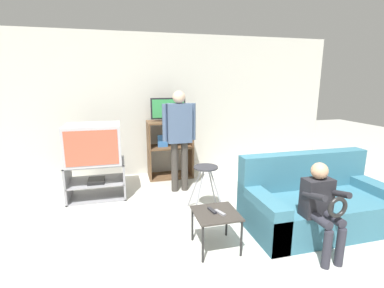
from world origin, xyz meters
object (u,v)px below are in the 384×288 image
(tv_stand, at_px, (97,180))
(television_main, at_px, (94,143))
(snack_table, at_px, (216,217))
(couch, at_px, (316,203))
(television_flat, at_px, (168,110))
(person_seated_child, at_px, (322,203))
(folding_stool, at_px, (206,175))
(remote_control_white, at_px, (220,213))
(media_shelf, at_px, (170,149))
(remote_control_black, at_px, (212,210))
(person_standing_adult, at_px, (179,132))

(tv_stand, height_order, television_main, television_main)
(snack_table, distance_m, couch, 1.38)
(television_flat, xyz_separation_m, snack_table, (0.08, -2.39, -0.89))
(person_seated_child, bearing_deg, tv_stand, 137.80)
(folding_stool, relative_size, remote_control_white, 4.41)
(television_main, height_order, couch, television_main)
(media_shelf, height_order, snack_table, media_shelf)
(television_flat, xyz_separation_m, remote_control_white, (0.12, -2.42, -0.83))
(remote_control_black, bearing_deg, television_main, 115.84)
(tv_stand, bearing_deg, person_standing_adult, -3.07)
(tv_stand, bearing_deg, media_shelf, 26.84)
(person_standing_adult, bearing_deg, remote_control_white, -87.76)
(remote_control_white, xyz_separation_m, couch, (1.34, 0.20, -0.14))
(folding_stool, relative_size, couch, 0.36)
(media_shelf, distance_m, remote_control_white, 2.43)
(couch, bearing_deg, media_shelf, 122.90)
(tv_stand, xyz_separation_m, couch, (2.70, -1.58, 0.01))
(media_shelf, bearing_deg, person_seated_child, -68.85)
(folding_stool, distance_m, snack_table, 0.93)
(remote_control_black, relative_size, couch, 0.08)
(media_shelf, height_order, television_flat, television_flat)
(tv_stand, height_order, couch, couch)
(television_main, xyz_separation_m, person_standing_adult, (1.30, -0.09, 0.14))
(person_standing_adult, bearing_deg, person_seated_child, -63.18)
(television_main, height_order, person_standing_adult, person_standing_adult)
(television_flat, height_order, person_seated_child, television_flat)
(television_main, distance_m, media_shelf, 1.44)
(snack_table, bearing_deg, remote_control_black, 132.35)
(snack_table, distance_m, person_seated_child, 1.08)
(television_main, bearing_deg, tv_stand, -72.47)
(television_flat, bearing_deg, person_standing_adult, -85.99)
(television_main, xyz_separation_m, folding_stool, (1.50, -0.87, -0.34))
(media_shelf, bearing_deg, couch, -57.10)
(remote_control_black, height_order, person_seated_child, person_seated_child)
(remote_control_white, relative_size, couch, 0.08)
(television_main, height_order, remote_control_white, television_main)
(folding_stool, distance_m, remote_control_black, 0.89)
(snack_table, xyz_separation_m, remote_control_black, (-0.03, 0.04, 0.06))
(remote_control_black, relative_size, person_seated_child, 0.15)
(television_main, relative_size, person_seated_child, 0.82)
(folding_stool, xyz_separation_m, remote_control_black, (-0.20, -0.86, -0.08))
(remote_control_white, height_order, couch, couch)
(tv_stand, relative_size, folding_stool, 1.35)
(tv_stand, relative_size, remote_control_white, 5.94)
(snack_table, bearing_deg, person_seated_child, -19.65)
(folding_stool, xyz_separation_m, person_seated_child, (0.83, -1.26, 0.06))
(snack_table, distance_m, remote_control_black, 0.08)
(person_seated_child, bearing_deg, remote_control_white, 161.37)
(folding_stool, bearing_deg, media_shelf, 98.83)
(television_main, relative_size, remote_control_black, 5.50)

